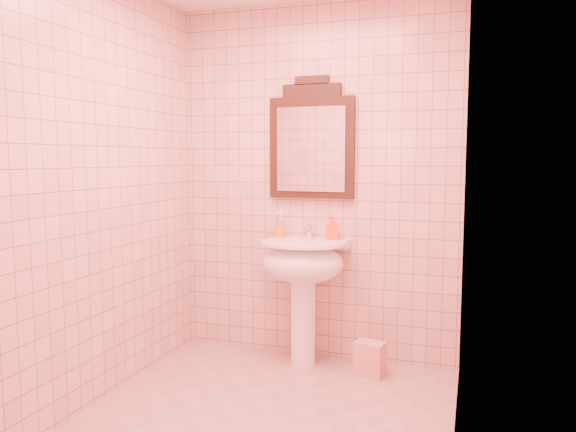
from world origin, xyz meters
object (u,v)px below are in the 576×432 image
(pedestal_sink, at_px, (303,271))
(toothbrush_cup, at_px, (279,231))
(soap_dispenser, at_px, (332,228))
(towel, at_px, (370,359))
(mirror, at_px, (312,142))

(pedestal_sink, bearing_deg, toothbrush_cup, 145.62)
(soap_dispenser, relative_size, towel, 0.71)
(mirror, xyz_separation_m, towel, (0.47, -0.25, -1.42))
(soap_dispenser, bearing_deg, mirror, 135.40)
(toothbrush_cup, bearing_deg, mirror, 12.62)
(toothbrush_cup, distance_m, soap_dispenser, 0.39)
(pedestal_sink, height_order, towel, pedestal_sink)
(mirror, bearing_deg, pedestal_sink, -90.00)
(pedestal_sink, bearing_deg, mirror, 90.00)
(pedestal_sink, relative_size, toothbrush_cup, 5.29)
(mirror, xyz_separation_m, soap_dispenser, (0.16, -0.06, -0.59))
(mirror, bearing_deg, soap_dispenser, -20.12)
(pedestal_sink, distance_m, soap_dispenser, 0.36)
(pedestal_sink, xyz_separation_m, soap_dispenser, (0.16, 0.14, 0.28))
(mirror, bearing_deg, towel, -27.51)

